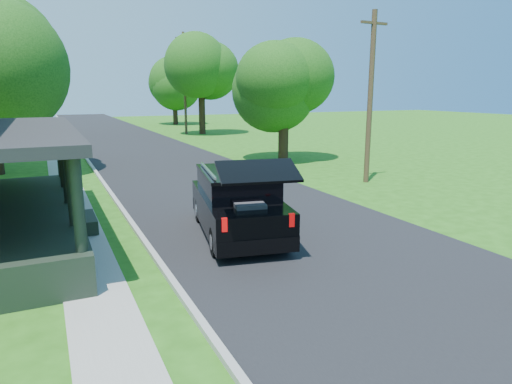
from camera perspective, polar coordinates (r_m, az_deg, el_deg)
name	(u,v)px	position (r m, az deg, el deg)	size (l,w,h in m)	color
ground	(353,270)	(11.08, 12.05, -9.53)	(140.00, 140.00, 0.00)	#225711
street	(157,158)	(29.12, -12.24, 4.13)	(8.00, 120.00, 0.02)	black
curb	(89,163)	(28.52, -20.20, 3.47)	(0.15, 120.00, 0.12)	#989893
sidewalk	(60,164)	(28.44, -23.31, 3.19)	(1.30, 120.00, 0.03)	gray
black_suv	(238,203)	(13.14, -2.30, -1.37)	(2.95, 5.63, 2.49)	black
tree_left_far	(1,68)	(43.94, -29.22, 13.35)	(6.61, 6.45, 9.08)	black
tree_right_near	(283,78)	(26.82, 3.42, 14.04)	(5.11, 4.97, 7.40)	black
tree_right_mid	(200,64)	(45.13, -6.98, 15.65)	(6.94, 7.10, 9.81)	black
tree_right_far	(174,79)	(58.31, -10.25, 13.71)	(7.78, 7.93, 8.90)	black
utility_pole_near	(370,96)	(21.24, 14.10, 11.54)	(1.47, 0.25, 7.50)	#44311F
utility_pole_far	(185,82)	(45.51, -8.91, 13.39)	(1.54, 0.26, 9.54)	#44311F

